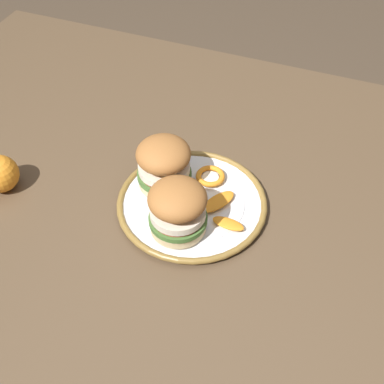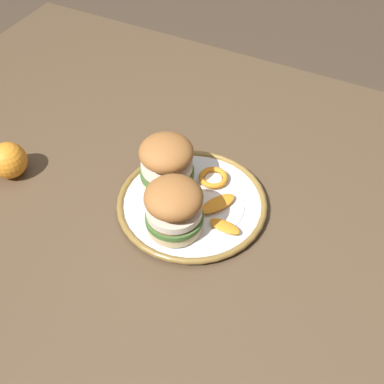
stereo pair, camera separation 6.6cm
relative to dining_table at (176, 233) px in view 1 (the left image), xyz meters
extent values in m
plane|color=#4C3D2D|center=(0.00, 0.00, -0.68)|extent=(8.00, 8.00, 0.00)
cube|color=brown|center=(0.00, 0.00, 0.07)|extent=(1.44, 1.07, 0.03)
cube|color=brown|center=(0.66, -0.47, -0.31)|extent=(0.06, 0.06, 0.74)
cylinder|color=white|center=(-0.03, -0.01, 0.09)|extent=(0.26, 0.26, 0.01)
torus|color=olive|center=(-0.03, -0.01, 0.10)|extent=(0.28, 0.28, 0.01)
cylinder|color=white|center=(-0.03, -0.01, 0.10)|extent=(0.20, 0.20, 0.00)
cylinder|color=beige|center=(-0.03, 0.06, 0.11)|extent=(0.10, 0.10, 0.02)
cylinder|color=#477033|center=(-0.03, 0.06, 0.13)|extent=(0.10, 0.10, 0.01)
cylinder|color=#BC3828|center=(-0.03, 0.06, 0.14)|extent=(0.09, 0.09, 0.01)
cylinder|color=silver|center=(-0.03, 0.06, 0.15)|extent=(0.10, 0.10, 0.01)
ellipsoid|color=#A36633|center=(-0.03, 0.06, 0.18)|extent=(0.14, 0.14, 0.05)
cylinder|color=beige|center=(0.03, -0.03, 0.11)|extent=(0.10, 0.10, 0.02)
cylinder|color=#477033|center=(0.03, -0.03, 0.13)|extent=(0.10, 0.10, 0.01)
cylinder|color=#BC3828|center=(0.03, -0.03, 0.14)|extent=(0.09, 0.09, 0.01)
cylinder|color=silver|center=(0.03, -0.03, 0.15)|extent=(0.10, 0.10, 0.01)
ellipsoid|color=#A36633|center=(0.03, -0.03, 0.18)|extent=(0.13, 0.13, 0.05)
torus|color=orange|center=(-0.04, -0.07, 0.11)|extent=(0.08, 0.08, 0.01)
cylinder|color=#F4E5C6|center=(-0.04, -0.07, 0.11)|extent=(0.03, 0.03, 0.00)
ellipsoid|color=orange|center=(-0.08, -0.02, 0.11)|extent=(0.06, 0.08, 0.01)
ellipsoid|color=orange|center=(-0.11, 0.03, 0.11)|extent=(0.06, 0.03, 0.01)
sphere|color=orange|center=(0.33, 0.08, 0.12)|extent=(0.07, 0.07, 0.07)
camera|label=1|loc=(-0.26, 0.59, 0.80)|focal=48.01mm
camera|label=2|loc=(-0.32, 0.56, 0.80)|focal=48.01mm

